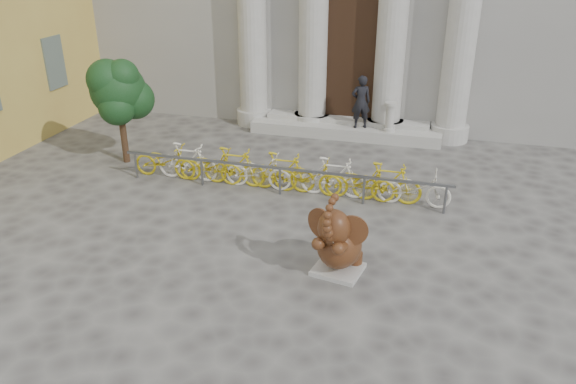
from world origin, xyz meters
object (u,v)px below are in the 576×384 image
(elephant_statue, at_px, (339,243))
(pedestrian, at_px, (361,102))
(bike_rack, at_px, (283,172))
(tree, at_px, (119,91))

(elephant_statue, height_order, pedestrian, pedestrian)
(bike_rack, distance_m, pedestrian, 4.64)
(pedestrian, bearing_deg, elephant_statue, 74.04)
(elephant_statue, height_order, tree, tree)
(bike_rack, relative_size, pedestrian, 5.04)
(bike_rack, bearing_deg, tree, 171.73)
(bike_rack, relative_size, tree, 2.83)
(bike_rack, distance_m, tree, 5.06)
(elephant_statue, relative_size, pedestrian, 1.08)
(elephant_statue, relative_size, tree, 0.60)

